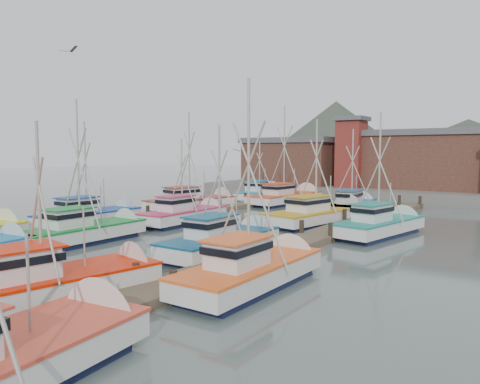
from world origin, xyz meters
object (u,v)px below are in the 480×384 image
Objects in this scene: boat_1 at (61,283)px; boat_8 at (188,214)px; boat_12 at (288,197)px; lookout_tower at (351,152)px; boat_4 at (89,231)px.

boat_8 is at bearing 127.57° from boat_1.
boat_12 reaches higher than boat_8.
lookout_tower reaches higher than boat_1.
boat_4 reaches higher than boat_8.
boat_1 is at bearing -69.98° from boat_12.
boat_12 is at bearing 89.77° from boat_8.
lookout_tower reaches higher than boat_4.
boat_1 is 19.23m from boat_8.
boat_4 is 25.79m from boat_12.
boat_1 is 11.72m from boat_4.
boat_1 is 0.98× the size of boat_4.
boat_12 is (-2.68, -10.71, -4.86)m from lookout_tower.
boat_4 reaches higher than boat_1.
boat_8 is (-0.12, 9.25, -0.01)m from boat_4.
lookout_tower is at bearing 83.71° from boat_8.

